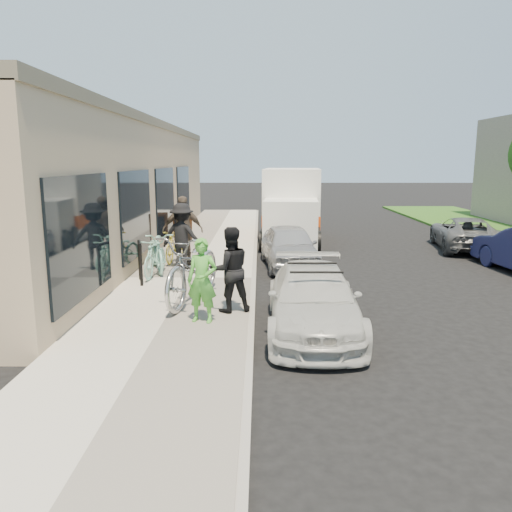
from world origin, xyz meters
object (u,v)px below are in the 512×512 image
object	(u,v)px
tandem_bike	(194,267)
cruiser_bike_a	(155,257)
sedan_white	(313,300)
man_standing	(230,270)
cruiser_bike_c	(175,245)
moving_truck	(292,209)
sedan_silver	(289,246)
bystander_a	(182,236)
far_car_gray	(465,233)
cruiser_bike_b	(157,251)
bike_rack	(140,258)
sandwich_board	(183,227)
bystander_b	(183,230)
woman_rider	(202,281)

from	to	relation	value
tandem_bike	cruiser_bike_a	world-z (taller)	tandem_bike
sedan_white	man_standing	xyz separation A→B (m)	(-1.49, 0.65, 0.39)
sedan_white	cruiser_bike_c	world-z (taller)	sedan_white
sedan_white	moving_truck	distance (m)	10.23
sedan_silver	cruiser_bike_a	world-z (taller)	sedan_silver
man_standing	bystander_a	size ratio (longest dim) A/B	0.93
far_car_gray	cruiser_bike_b	distance (m)	10.37
bike_rack	tandem_bike	distance (m)	2.12
moving_truck	bystander_a	xyz separation A→B (m)	(-3.19, -5.86, -0.16)
tandem_bike	man_standing	bearing A→B (deg)	-28.35
bike_rack	sedan_silver	world-z (taller)	sedan_silver
sandwich_board	sedan_silver	world-z (taller)	sedan_silver
sedan_silver	cruiser_bike_a	size ratio (longest dim) A/B	2.16
bystander_b	sandwich_board	bearing A→B (deg)	90.10
cruiser_bike_a	moving_truck	bearing A→B (deg)	67.08
moving_truck	tandem_bike	bearing A→B (deg)	-101.35
cruiser_bike_c	tandem_bike	bearing A→B (deg)	-66.52
moving_truck	cruiser_bike_a	size ratio (longest dim) A/B	3.43
far_car_gray	cruiser_bike_a	xyz separation A→B (m)	(-9.46, -4.73, 0.09)
sedan_silver	cruiser_bike_c	bearing A→B (deg)	174.94
sandwich_board	cruiser_bike_a	world-z (taller)	sandwich_board
bike_rack	far_car_gray	bearing A→B (deg)	29.14
bike_rack	sedan_silver	xyz separation A→B (m)	(3.59, 2.46, -0.14)
sandwich_board	sedan_white	world-z (taller)	sedan_white
man_standing	sedan_silver	bearing A→B (deg)	-124.57
bike_rack	woman_rider	bearing A→B (deg)	-58.24
bike_rack	cruiser_bike_a	xyz separation A→B (m)	(0.21, 0.66, -0.10)
far_car_gray	cruiser_bike_b	xyz separation A→B (m)	(-9.54, -4.05, 0.11)
moving_truck	tandem_bike	world-z (taller)	moving_truck
sedan_white	cruiser_bike_c	xyz separation A→B (m)	(-3.31, 5.33, 0.06)
woman_rider	cruiser_bike_a	distance (m)	3.85
cruiser_bike_a	bystander_a	bearing A→B (deg)	62.56
sandwich_board	far_car_gray	distance (m)	9.66
cruiser_bike_a	cruiser_bike_b	xyz separation A→B (m)	(-0.08, 0.68, 0.02)
sandwich_board	cruiser_bike_c	size ratio (longest dim) A/B	0.63
moving_truck	cruiser_bike_c	distance (m)	6.07
tandem_bike	woman_rider	size ratio (longest dim) A/B	1.78
far_car_gray	cruiser_bike_a	world-z (taller)	cruiser_bike_a
moving_truck	bystander_b	distance (m)	6.17
sedan_white	moving_truck	xyz separation A→B (m)	(0.25, 10.21, 0.62)
sedan_silver	woman_rider	size ratio (longest dim) A/B	2.34
bystander_b	tandem_bike	bearing A→B (deg)	-86.72
moving_truck	tandem_bike	distance (m)	9.23
sandwich_board	tandem_bike	size ratio (longest dim) A/B	0.37
man_standing	cruiser_bike_c	xyz separation A→B (m)	(-1.82, 4.68, -0.33)
sedan_silver	moving_truck	size ratio (longest dim) A/B	0.63
bike_rack	bystander_a	size ratio (longest dim) A/B	0.56
sedan_silver	cruiser_bike_b	distance (m)	3.64
sedan_white	man_standing	distance (m)	1.67
tandem_bike	man_standing	distance (m)	1.03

